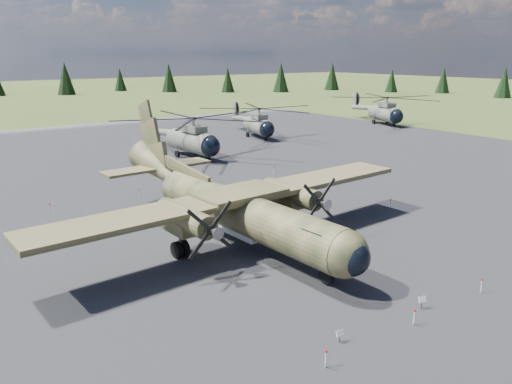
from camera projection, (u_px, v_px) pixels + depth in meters
ground at (232, 250)px, 34.30m from camera, size 500.00×500.00×0.00m
apron at (168, 214)px, 42.12m from camera, size 120.00×120.00×0.04m
transport_plane at (231, 202)px, 35.63m from camera, size 29.68×26.95×9.78m
helicopter_near at (191, 129)px, 64.12m from camera, size 22.55×25.37×5.27m
helicopter_mid at (258, 116)px, 79.42m from camera, size 23.02×23.99×4.83m
helicopter_far at (385, 105)px, 94.29m from camera, size 26.19×26.33×5.26m
info_placard_left at (340, 334)px, 23.27m from camera, size 0.41×0.21×0.61m
info_placard_right at (422, 301)px, 26.35m from camera, size 0.47×0.31×0.69m
barrier_fence at (227, 245)px, 33.85m from camera, size 33.12×29.62×0.85m
treeline at (226, 197)px, 30.04m from camera, size 317.69×318.86×10.95m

